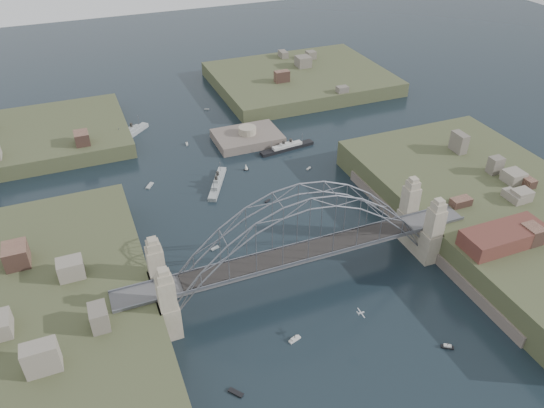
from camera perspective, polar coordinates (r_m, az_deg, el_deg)
The scene contains 25 objects.
ground at distance 123.59m, azimuth 3.16°, elevation -8.22°, with size 500.00×500.00×0.00m, color black.
bridge at distance 115.63m, azimuth 3.35°, elevation -3.71°, with size 84.00×13.80×24.60m.
shore_west at distance 116.68m, azimuth -24.20°, elevation -13.95°, with size 50.50×90.00×12.00m.
shore_east at distance 151.18m, azimuth 23.35°, elevation -1.50°, with size 50.50×90.00×12.00m.
headland_nw at distance 195.84m, azimuth -24.20°, elevation 6.09°, with size 60.00×45.00×9.00m, color #3D4226.
headland_ne at distance 227.56m, azimuth 3.08°, elevation 12.94°, with size 70.00×55.00×9.50m, color #3D4226.
fort_island at distance 181.10m, azimuth -2.66°, elevation 6.70°, with size 22.00×16.00×9.40m.
wharf_shed at distance 130.75m, azimuth 23.85°, elevation -3.26°, with size 20.00×8.00×4.00m, color #592D26.
finger_pier at distance 126.59m, azimuth 25.42°, elevation -10.69°, with size 4.00×22.00×1.40m, color #515153.
naval_cruiser_near at distance 156.66m, azimuth -5.94°, elevation 2.27°, with size 10.23×16.86×5.32m.
naval_cruiser_far at distance 190.07m, azimuth -15.12°, elevation 7.34°, with size 14.62×14.33×6.08m.
ocean_liner at distance 175.36m, azimuth 1.65°, elevation 6.14°, with size 19.40×4.86×4.72m.
aeroplane at distance 107.13m, azimuth 9.56°, elevation -11.58°, with size 1.51×2.86×0.42m.
small_boat_a at distance 132.75m, azimuth -6.22°, elevation -4.79°, with size 2.37×1.50×0.45m.
small_boat_b at distance 149.03m, azimuth -0.49°, elevation 0.33°, with size 1.94×1.54×0.45m.
small_boat_c at distance 110.68m, azimuth 2.47°, elevation -14.43°, with size 2.83×1.63×1.43m.
small_boat_d at distance 164.77m, azimuth 4.00°, elevation 3.85°, with size 1.97×1.59×0.45m.
small_boat_e at distance 159.98m, azimuth -13.13°, elevation 1.94°, with size 2.94×3.49×0.45m.
small_boat_f at distance 163.57m, azimuth -2.84°, elevation 4.00°, with size 1.71×1.23×2.38m.
small_boat_g at distance 114.84m, azimuth 18.48°, elevation -14.46°, with size 2.54×2.08×1.43m.
small_boat_h at distance 180.71m, azimuth -9.21°, elevation 6.44°, with size 0.91×2.14×1.43m.
small_boat_i at distance 150.12m, azimuth 11.26°, elevation -0.14°, with size 2.83×1.81×0.45m.
small_boat_j at distance 103.02m, azimuth -3.95°, elevation -19.74°, with size 2.60×2.91×0.45m.
small_boat_k at distance 205.67m, azimuth -7.09°, elevation 10.14°, with size 1.87×1.24×0.45m.
small_boat_l at distance 137.65m, azimuth -19.38°, elevation -5.18°, with size 1.45×2.46×1.43m.
Camera 1 is at (-40.31, -81.83, 83.39)m, focal length 34.72 mm.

